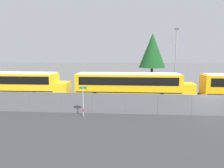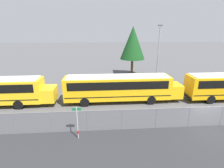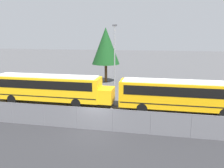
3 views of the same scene
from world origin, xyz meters
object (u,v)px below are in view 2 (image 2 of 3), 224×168
school_bus_2 (120,87)px  tree_1 (133,43)px  street_sign (77,122)px  light_pole (158,54)px

school_bus_2 → tree_1: size_ratio=1.57×
school_bus_2 → street_sign: school_bus_2 is taller
street_sign → light_pole: 17.33m
school_bus_2 → street_sign: (-4.25, -7.13, -0.48)m
light_pole → tree_1: (-2.65, 6.46, 1.08)m
street_sign → tree_1: 21.73m
light_pole → tree_1: bearing=112.3°
street_sign → light_pole: size_ratio=0.30×
school_bus_2 → tree_1: (3.76, 12.56, 4.04)m
school_bus_2 → tree_1: 13.72m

